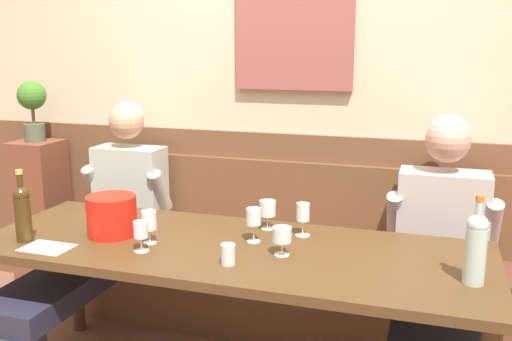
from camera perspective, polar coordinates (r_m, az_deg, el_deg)
name	(u,v)px	position (r m, az deg, el deg)	size (l,w,h in m)	color
room_wall_back	(287,79)	(3.29, 3.15, 9.14)	(6.80, 0.12, 2.80)	beige
wood_wainscot_panel	(283,225)	(3.39, 2.73, -5.48)	(6.80, 0.03, 1.09)	brown
wall_bench	(273,281)	(3.30, 1.71, -10.96)	(2.54, 0.42, 0.94)	brown
dining_table	(230,262)	(2.54, -2.66, -9.13)	(2.24, 0.81, 0.73)	#4C331B
person_center_right_seat	(98,230)	(3.21, -15.50, -5.79)	(0.51, 1.26, 1.27)	#282C2F
person_center_left_seat	(440,267)	(2.73, 17.90, -9.11)	(0.54, 1.27, 1.26)	#323435
ice_bucket	(112,216)	(2.70, -14.19, -4.38)	(0.23, 0.23, 0.18)	red
wine_bottle_amber_mid	(23,211)	(2.73, -22.26, -3.77)	(0.07, 0.07, 0.32)	#3E2A10
wine_bottle_clear_water	(476,246)	(2.23, 21.08, -7.06)	(0.08, 0.08, 0.33)	#B0C8C2
wine_glass_mid_left	(254,218)	(2.52, -0.24, -4.73)	(0.07, 0.07, 0.15)	silver
wine_glass_right_end	(149,221)	(2.55, -10.64, -4.97)	(0.07, 0.07, 0.15)	silver
wine_glass_center_front	(141,231)	(2.46, -11.42, -5.98)	(0.06, 0.06, 0.13)	silver
wine_glass_center_rear	(282,235)	(2.38, 2.61, -6.49)	(0.08, 0.08, 0.12)	silver
wine_glass_by_bottle	(303,214)	(2.61, 4.71, -4.37)	(0.07, 0.07, 0.15)	silver
wine_glass_left_end	(268,210)	(2.70, 1.16, -3.94)	(0.08, 0.08, 0.14)	silver
water_tumbler_center	(228,254)	(2.29, -2.80, -8.35)	(0.06, 0.06, 0.08)	silver
tasting_sheet_left_guest	(47,248)	(2.64, -20.12, -7.24)	(0.21, 0.15, 0.00)	white
corner_pedestal	(42,217)	(3.95, -20.58, -4.40)	(0.28, 0.28, 1.00)	brown
potted_plant	(32,105)	(3.82, -21.41, 6.13)	(0.18, 0.18, 0.37)	#4E5540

